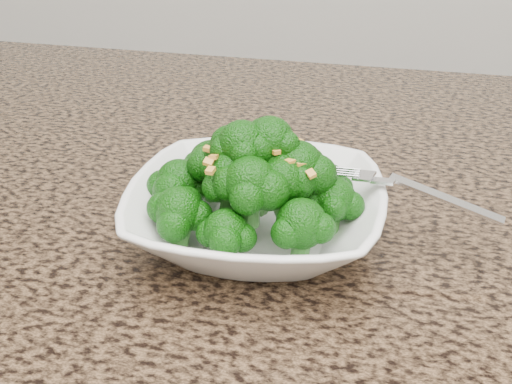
% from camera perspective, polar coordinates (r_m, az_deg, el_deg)
% --- Properties ---
extents(granite_counter, '(1.64, 1.04, 0.03)m').
position_cam_1_polar(granite_counter, '(0.65, 2.94, -2.50)').
color(granite_counter, brown).
rests_on(granite_counter, cabinet).
extents(bowl, '(0.25, 0.25, 0.06)m').
position_cam_1_polar(bowl, '(0.57, 0.00, -1.97)').
color(bowl, white).
rests_on(bowl, granite_counter).
extents(broccoli_pile, '(0.20, 0.20, 0.08)m').
position_cam_1_polar(broccoli_pile, '(0.54, 0.00, 4.15)').
color(broccoli_pile, '#0E4C08').
rests_on(broccoli_pile, bowl).
extents(garlic_topping, '(0.12, 0.12, 0.01)m').
position_cam_1_polar(garlic_topping, '(0.53, 0.00, 8.29)').
color(garlic_topping, gold).
rests_on(garlic_topping, broccoli_pile).
extents(fork, '(0.17, 0.06, 0.01)m').
position_cam_1_polar(fork, '(0.57, 11.58, 0.89)').
color(fork, silver).
rests_on(fork, bowl).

